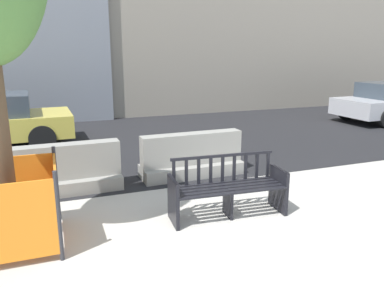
# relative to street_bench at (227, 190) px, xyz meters

# --- Properties ---
(ground_plane) EXTENTS (200.00, 200.00, 0.00)m
(ground_plane) POSITION_rel_street_bench_xyz_m (-0.14, -1.30, -0.40)
(ground_plane) COLOR #B7B2A8
(street_asphalt) EXTENTS (120.00, 12.00, 0.01)m
(street_asphalt) POSITION_rel_street_bench_xyz_m (-0.14, 7.40, -0.39)
(street_asphalt) COLOR black
(street_asphalt) RESTS_ON ground
(street_bench) EXTENTS (1.72, 0.64, 0.88)m
(street_bench) POSITION_rel_street_bench_xyz_m (0.00, 0.00, 0.00)
(street_bench) COLOR black
(street_bench) RESTS_ON ground
(jersey_barrier_centre) EXTENTS (2.01, 0.72, 0.84)m
(jersey_barrier_centre) POSITION_rel_street_bench_xyz_m (0.17, 1.94, -0.06)
(jersey_barrier_centre) COLOR gray
(jersey_barrier_centre) RESTS_ON ground
(jersey_barrier_left) EXTENTS (2.02, 0.73, 0.84)m
(jersey_barrier_left) POSITION_rel_street_bench_xyz_m (-2.24, 1.88, -0.06)
(jersey_barrier_left) COLOR gray
(jersey_barrier_left) RESTS_ON ground
(construction_fence) EXTENTS (1.21, 1.21, 1.08)m
(construction_fence) POSITION_rel_street_bench_xyz_m (-2.91, 0.14, 0.15)
(construction_fence) COLOR #2D2D33
(construction_fence) RESTS_ON ground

